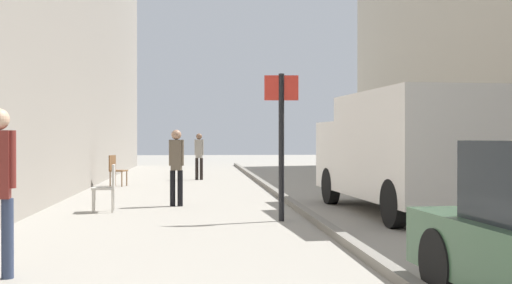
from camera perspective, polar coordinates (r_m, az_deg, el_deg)
ground_plane at (r=14.45m, az=-3.36°, el=-5.46°), size 80.00×80.00×0.00m
kerb_strip at (r=14.58m, az=2.88°, el=-5.17°), size 0.16×40.00×0.12m
pedestrian_main_foreground at (r=13.97m, az=-7.04°, el=-1.77°), size 0.32×0.22×1.64m
pedestrian_mid_block at (r=22.59m, az=-5.04°, el=-0.97°), size 0.32×0.22×1.62m
delivery_van at (r=12.84m, az=12.78°, el=-0.62°), size 2.32×5.61×2.32m
street_sign_post at (r=11.39m, az=2.25°, el=0.75°), size 0.60×0.10×2.60m
cafe_chair_near_window at (r=13.16m, az=-12.93°, el=-3.66°), size 0.46×0.46×0.94m
cafe_chair_by_doorway at (r=20.02m, az=-12.26°, el=-2.27°), size 0.55×0.55×0.94m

